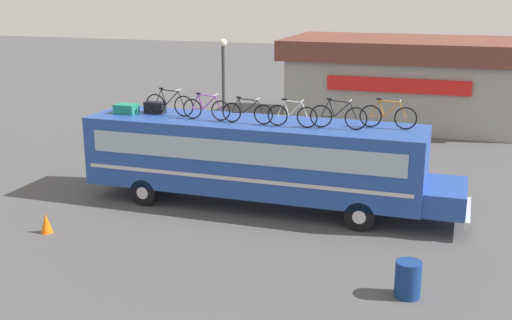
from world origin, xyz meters
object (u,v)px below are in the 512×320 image
object	(u,v)px
luggage_bag_2	(155,107)
rooftop_bicycle_2	(206,109)
rooftop_bicycle_1	(169,104)
trash_bin	(408,279)
rooftop_bicycle_5	(338,116)
bus	(258,157)
traffic_cone	(46,223)
luggage_bag_1	(126,109)
rooftop_bicycle_4	(292,115)
rooftop_bicycle_6	(388,116)
rooftop_bicycle_3	(247,112)
street_lamp	(224,87)

from	to	relation	value
luggage_bag_2	rooftop_bicycle_2	xyz separation A→B (m)	(2.16, -0.51, 0.18)
rooftop_bicycle_1	trash_bin	bearing A→B (deg)	-30.42
rooftop_bicycle_5	rooftop_bicycle_1	bearing A→B (deg)	177.99
bus	traffic_cone	bearing A→B (deg)	-140.49
rooftop_bicycle_1	luggage_bag_1	bearing A→B (deg)	-174.61
luggage_bag_1	rooftop_bicycle_5	xyz separation A→B (m)	(7.47, -0.06, 0.23)
trash_bin	traffic_cone	world-z (taller)	trash_bin
luggage_bag_1	luggage_bag_2	xyz separation A→B (m)	(0.90, 0.41, 0.03)
luggage_bag_1	rooftop_bicycle_4	bearing A→B (deg)	-2.41
rooftop_bicycle_5	rooftop_bicycle_6	xyz separation A→B (m)	(1.45, 0.54, -0.00)
rooftop_bicycle_2	rooftop_bicycle_3	size ratio (longest dim) A/B	0.98
rooftop_bicycle_2	traffic_cone	bearing A→B (deg)	-130.85
luggage_bag_2	rooftop_bicycle_3	world-z (taller)	rooftop_bicycle_3
bus	luggage_bag_1	world-z (taller)	luggage_bag_1
rooftop_bicycle_2	traffic_cone	distance (m)	6.20
rooftop_bicycle_2	rooftop_bicycle_5	world-z (taller)	rooftop_bicycle_5
rooftop_bicycle_3	trash_bin	distance (m)	7.93
bus	traffic_cone	world-z (taller)	bus
rooftop_bicycle_6	rooftop_bicycle_5	bearing A→B (deg)	-159.55
street_lamp	rooftop_bicycle_4	bearing A→B (deg)	-51.58
luggage_bag_2	rooftop_bicycle_5	distance (m)	6.59
rooftop_bicycle_3	luggage_bag_2	bearing A→B (deg)	170.39
rooftop_bicycle_5	street_lamp	bearing A→B (deg)	137.18
street_lamp	rooftop_bicycle_1	bearing A→B (deg)	-88.90
bus	rooftop_bicycle_1	size ratio (longest dim) A/B	7.08
luggage_bag_1	rooftop_bicycle_6	world-z (taller)	rooftop_bicycle_6
trash_bin	rooftop_bicycle_6	bearing A→B (deg)	103.64
rooftop_bicycle_1	street_lamp	world-z (taller)	street_lamp
rooftop_bicycle_4	trash_bin	size ratio (longest dim) A/B	1.82
bus	luggage_bag_2	xyz separation A→B (m)	(-3.89, 0.26, 1.39)
rooftop_bicycle_1	street_lamp	size ratio (longest dim) A/B	0.35
luggage_bag_1	traffic_cone	distance (m)	5.07
trash_bin	traffic_cone	distance (m)	10.77
bus	rooftop_bicycle_2	xyz separation A→B (m)	(-1.74, -0.25, 1.57)
luggage_bag_1	rooftop_bicycle_4	distance (m)	6.06
rooftop_bicycle_4	traffic_cone	xyz separation A→B (m)	(-6.55, -3.96, -2.98)
rooftop_bicycle_3	rooftop_bicycle_6	size ratio (longest dim) A/B	0.97
rooftop_bicycle_1	rooftop_bicycle_3	distance (m)	2.96
luggage_bag_2	rooftop_bicycle_2	size ratio (longest dim) A/B	0.42
rooftop_bicycle_1	rooftop_bicycle_5	world-z (taller)	rooftop_bicycle_1
luggage_bag_1	rooftop_bicycle_2	size ratio (longest dim) A/B	0.44
street_lamp	traffic_cone	bearing A→B (deg)	-101.60
luggage_bag_2	rooftop_bicycle_6	world-z (taller)	rooftop_bicycle_6
rooftop_bicycle_2	trash_bin	xyz separation A→B (m)	(7.19, -4.83, -2.84)
trash_bin	rooftop_bicycle_5	bearing A→B (deg)	119.60
rooftop_bicycle_3	traffic_cone	distance (m)	7.09
rooftop_bicycle_4	trash_bin	xyz separation A→B (m)	(4.20, -4.67, -2.83)
rooftop_bicycle_4	traffic_cone	size ratio (longest dim) A/B	2.70
rooftop_bicycle_1	luggage_bag_2	bearing A→B (deg)	159.07
luggage_bag_1	rooftop_bicycle_6	distance (m)	8.95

